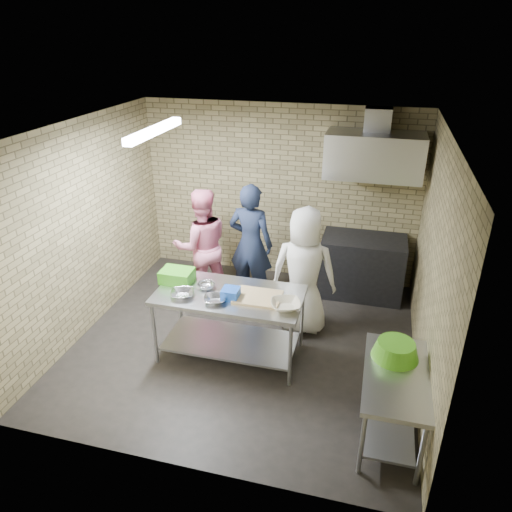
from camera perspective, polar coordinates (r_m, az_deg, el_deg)
The scene contains 25 objects.
floor at distance 6.26m, azimuth -1.37°, elevation -10.20°, with size 4.20×4.20×0.00m, color black.
ceiling at distance 5.15m, azimuth -1.70°, elevation 14.86°, with size 4.20×4.20×0.00m, color black.
back_wall at distance 7.37m, azimuth 2.80°, elevation 7.43°, with size 4.20×0.06×2.70m, color tan.
front_wall at distance 3.95m, azimuth -9.67°, elevation -10.82°, with size 4.20×0.06×2.70m, color tan.
left_wall at distance 6.43m, azimuth -19.84°, elevation 3.01°, with size 0.06×4.00×2.70m, color tan.
right_wall at distance 5.43m, azimuth 20.33°, elevation -1.33°, with size 0.06×4.00×2.70m, color tan.
prep_table at distance 5.82m, azimuth -3.11°, elevation -8.14°, with size 1.72×0.86×0.86m, color silver.
side_counter at distance 5.02m, azimuth 15.90°, elevation -16.62°, with size 0.60×1.20×0.75m, color silver.
stove at distance 7.26m, azimuth 12.53°, elevation -1.21°, with size 1.20×0.70×0.90m, color black.
range_hood at distance 6.74m, azimuth 13.92°, elevation 11.57°, with size 1.30×0.60×0.60m, color silver.
hood_duct at distance 6.79m, azimuth 14.38°, elevation 15.53°, with size 0.35×0.30×0.30m, color #A5A8AD.
wall_shelf at distance 6.97m, azimuth 16.30°, elevation 10.22°, with size 0.80×0.20×0.04m, color #3F2B19.
fluorescent_fixture at distance 5.52m, azimuth -12.04°, elevation 14.44°, with size 0.10×1.25×0.08m, color white.
green_crate at distance 5.88m, azimuth -9.41°, elevation -2.34°, with size 0.38×0.29×0.15m, color green.
blue_tub at distance 5.46m, azimuth -3.05°, elevation -4.50°, with size 0.19×0.19×0.12m, color blue.
cutting_board at distance 5.48m, azimuth 0.22°, elevation -4.93°, with size 0.53×0.40×0.03m, color #D9B97D.
mixing_bowl_a at distance 5.57m, azimuth -8.77°, elevation -4.50°, with size 0.27×0.27×0.07m, color #AFB0B6.
mixing_bowl_b at distance 5.70m, azimuth -5.95°, elevation -3.56°, with size 0.21×0.21×0.06m, color silver.
mixing_bowl_c at distance 5.42m, azimuth -4.94°, elevation -5.20°, with size 0.25×0.25×0.06m, color #AFB1B6.
ceramic_bowl at distance 5.29m, azimuth 3.56°, elevation -5.87°, with size 0.33×0.33×0.08m, color beige.
green_basin at distance 4.93m, azimuth 16.33°, elevation -10.69°, with size 0.46×0.46×0.17m, color #59C626, non-canonical shape.
bottle_red at distance 6.94m, azimuth 14.33°, elevation 11.33°, with size 0.07×0.07×0.18m, color #B22619.
man_navy at distance 6.75m, azimuth -0.63°, elevation 1.43°, with size 0.65×0.42×1.77m, color black.
woman_pink at distance 6.84m, azimuth -6.48°, elevation 1.22°, with size 0.82×0.64×1.69m, color pink.
woman_white at distance 6.11m, azimuth 5.73°, elevation -1.86°, with size 0.83×0.54×1.71m, color white.
Camera 1 is at (1.41, -4.85, 3.69)m, focal length 33.49 mm.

